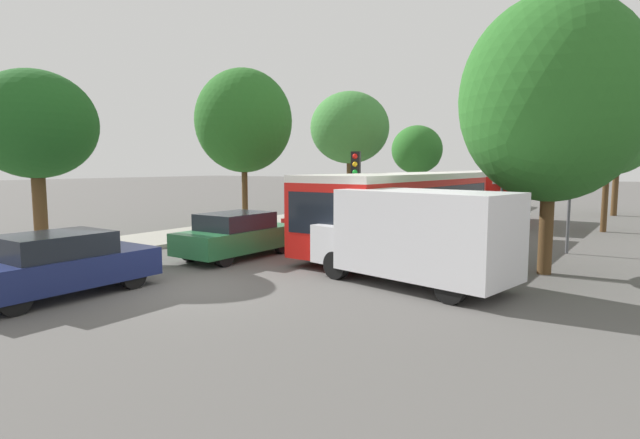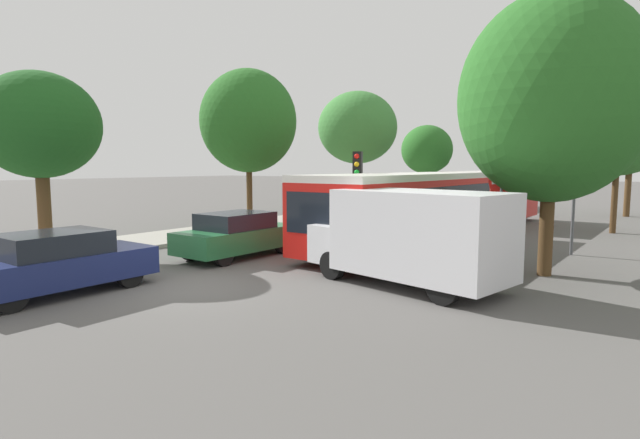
{
  "view_description": "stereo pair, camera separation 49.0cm",
  "coord_description": "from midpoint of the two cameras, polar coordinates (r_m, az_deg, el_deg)",
  "views": [
    {
      "loc": [
        8.87,
        -8.05,
        2.89
      ],
      "look_at": [
        0.2,
        5.06,
        1.2
      ],
      "focal_mm": 28.0,
      "sensor_mm": 36.0,
      "label": 1
    },
    {
      "loc": [
        9.28,
        -7.77,
        2.89
      ],
      "look_at": [
        0.2,
        5.06,
        1.2
      ],
      "focal_mm": 28.0,
      "sensor_mm": 36.0,
      "label": 2
    }
  ],
  "objects": [
    {
      "name": "tree_left_mid",
      "position": [
        22.1,
        -9.36,
        11.05
      ],
      "size": [
        4.16,
        4.16,
        7.03
      ],
      "color": "#51381E",
      "rests_on": "ground"
    },
    {
      "name": "tree_right_mid",
      "position": [
        24.92,
        29.41,
        8.1
      ],
      "size": [
        3.75,
        3.75,
        5.87
      ],
      "color": "#51381E",
      "rests_on": "ground"
    },
    {
      "name": "no_entry_sign",
      "position": [
        14.38,
        19.12,
        1.76
      ],
      "size": [
        0.7,
        0.08,
        2.82
      ],
      "rotation": [
        0.0,
        0.0,
        -1.57
      ],
      "color": "#56595E",
      "rests_on": "ground"
    },
    {
      "name": "tree_right_far",
      "position": [
        33.48,
        30.69,
        7.99
      ],
      "size": [
        3.85,
        3.85,
        6.69
      ],
      "color": "#51381E",
      "rests_on": "ground"
    },
    {
      "name": "direction_sign_post",
      "position": [
        18.15,
        26.04,
        4.5
      ],
      "size": [
        0.34,
        1.38,
        3.6
      ],
      "rotation": [
        0.0,
        0.0,
        3.35
      ],
      "color": "#56595E",
      "rests_on": "ground"
    },
    {
      "name": "queued_car_red",
      "position": [
        19.89,
        0.51,
        -0.1
      ],
      "size": [
        1.85,
        4.18,
        1.44
      ],
      "rotation": [
        0.0,
        0.0,
        1.55
      ],
      "color": "#B21E19",
      "rests_on": "ground"
    },
    {
      "name": "tree_left_distant",
      "position": [
        39.38,
        10.81,
        7.7
      ],
      "size": [
        3.89,
        3.89,
        5.99
      ],
      "color": "#51381E",
      "rests_on": "ground"
    },
    {
      "name": "city_bus_rear",
      "position": [
        32.97,
        14.3,
        3.34
      ],
      "size": [
        2.89,
        11.21,
        2.39
      ],
      "rotation": [
        0.0,
        0.0,
        1.61
      ],
      "color": "silver",
      "rests_on": "ground"
    },
    {
      "name": "queued_car_green",
      "position": [
        16.02,
        -10.29,
        -1.74
      ],
      "size": [
        1.84,
        4.15,
        1.43
      ],
      "rotation": [
        0.0,
        0.0,
        1.55
      ],
      "color": "#236638",
      "rests_on": "ground"
    },
    {
      "name": "tree_left_near",
      "position": [
        17.43,
        -30.51,
        9.27
      ],
      "size": [
        3.56,
        3.56,
        5.73
      ],
      "color": "#51381E",
      "rests_on": "ground"
    },
    {
      "name": "white_van",
      "position": [
        12.16,
        9.85,
        -1.75
      ],
      "size": [
        5.29,
        2.91,
        2.31
      ],
      "rotation": [
        0.0,
        0.0,
        2.94
      ],
      "color": "silver",
      "rests_on": "ground"
    },
    {
      "name": "tree_left_far",
      "position": [
        30.94,
        2.96,
        10.41
      ],
      "size": [
        4.81,
        4.81,
        7.39
      ],
      "color": "#51381E",
      "rests_on": "ground"
    },
    {
      "name": "kerb_strip_left",
      "position": [
        25.37,
        -5.78,
        -0.27
      ],
      "size": [
        3.2,
        33.19,
        0.14
      ],
      "primitive_type": "cube",
      "color": "#9E998E",
      "rests_on": "ground"
    },
    {
      "name": "articulated_bus",
      "position": [
        21.09,
        13.39,
        2.25
      ],
      "size": [
        3.15,
        17.8,
        2.63
      ],
      "rotation": [
        0.0,
        0.0,
        -1.6
      ],
      "color": "red",
      "rests_on": "ground"
    },
    {
      "name": "traffic_light",
      "position": [
        17.78,
        3.3,
        4.87
      ],
      "size": [
        0.38,
        0.4,
        3.4
      ],
      "rotation": [
        0.0,
        0.0,
        -1.25
      ],
      "color": "#56595E",
      "rests_on": "ground"
    },
    {
      "name": "ground_plane",
      "position": [
        12.38,
        -15.12,
        -7.58
      ],
      "size": [
        200.0,
        200.0,
        0.0
      ],
      "primitive_type": "plane",
      "color": "#565451"
    },
    {
      "name": "queued_car_navy",
      "position": [
        12.63,
        -28.63,
        -4.51
      ],
      "size": [
        1.83,
        4.13,
        1.42
      ],
      "rotation": [
        0.0,
        0.0,
        1.55
      ],
      "color": "navy",
      "rests_on": "ground"
    },
    {
      "name": "tree_right_near",
      "position": [
        14.53,
        24.13,
        12.42
      ],
      "size": [
        4.73,
        4.73,
        7.3
      ],
      "color": "#51381E",
      "rests_on": "ground"
    }
  ]
}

